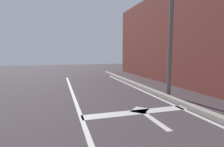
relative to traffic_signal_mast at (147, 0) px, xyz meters
name	(u,v)px	position (x,y,z in m)	size (l,w,h in m)	color
stop_bar	(137,112)	(-1.02, -1.50, -3.66)	(3.26, 0.40, 0.01)	silver
lane_arrow_stem	(154,120)	(-0.86, -2.20, -3.66)	(0.16, 1.40, 0.01)	silver
lane_arrow_head	(140,110)	(-0.86, -1.35, -3.66)	(0.56, 0.44, 0.01)	silver
traffic_signal_mast	(147,0)	(0.00, 0.00, 0.00)	(4.78, 0.34, 5.35)	#5E5A58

